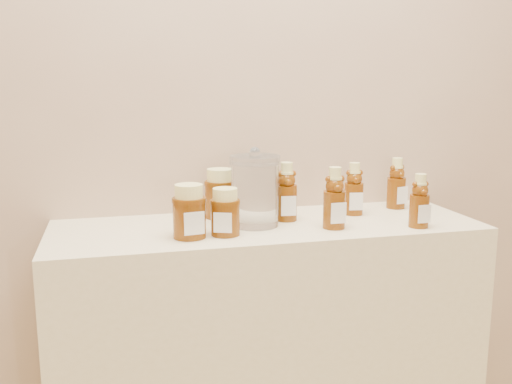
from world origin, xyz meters
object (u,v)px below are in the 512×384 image
object	(u,v)px
display_table	(267,371)
honey_jar_left	(189,211)
bear_bottle_front_left	(335,194)
glass_canister	(255,188)
bear_bottle_back_left	(287,188)

from	to	relation	value
display_table	honey_jar_left	distance (m)	0.58
bear_bottle_front_left	glass_canister	bearing A→B (deg)	157.98
bear_bottle_front_left	honey_jar_left	size ratio (longest dim) A/B	1.37
display_table	honey_jar_left	world-z (taller)	honey_jar_left
display_table	glass_canister	size ratio (longest dim) A/B	5.62
display_table	bear_bottle_back_left	xyz separation A→B (m)	(0.06, 0.03, 0.55)
bear_bottle_back_left	honey_jar_left	world-z (taller)	bear_bottle_back_left
bear_bottle_back_left	display_table	bearing A→B (deg)	-147.55
bear_bottle_back_left	bear_bottle_front_left	bearing A→B (deg)	-44.42
display_table	honey_jar_left	size ratio (longest dim) A/B	8.64
display_table	honey_jar_left	bearing A→B (deg)	-159.72
display_table	bear_bottle_back_left	size ratio (longest dim) A/B	6.27
display_table	bear_bottle_front_left	xyz separation A→B (m)	(0.16, -0.08, 0.55)
bear_bottle_back_left	glass_canister	distance (m)	0.11
glass_canister	bear_bottle_front_left	bearing A→B (deg)	-21.45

